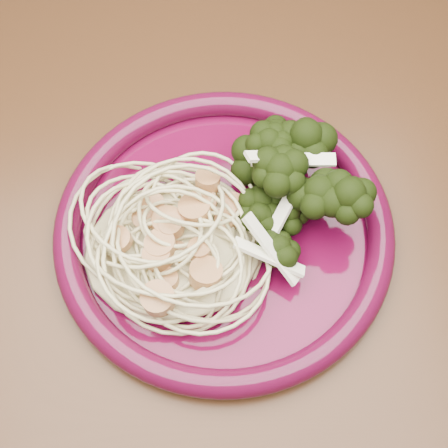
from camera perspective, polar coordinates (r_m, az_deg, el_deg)
name	(u,v)px	position (r m, az deg, el deg)	size (l,w,h in m)	color
dining_table	(237,297)	(0.65, 1.15, -6.72)	(1.20, 0.80, 0.75)	#472814
dinner_plate	(224,229)	(0.56, 0.00, -0.42)	(0.38, 0.38, 0.03)	#4D0624
spaghetti_pile	(172,243)	(0.54, -4.76, -1.78)	(0.16, 0.14, 0.04)	beige
scallop_cluster	(169,221)	(0.51, -5.09, 0.26)	(0.14, 0.14, 0.05)	tan
broccoli_pile	(286,189)	(0.56, 5.68, 3.16)	(0.10, 0.17, 0.06)	black
onion_garnish	(290,168)	(0.53, 6.01, 5.15)	(0.07, 0.11, 0.06)	white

